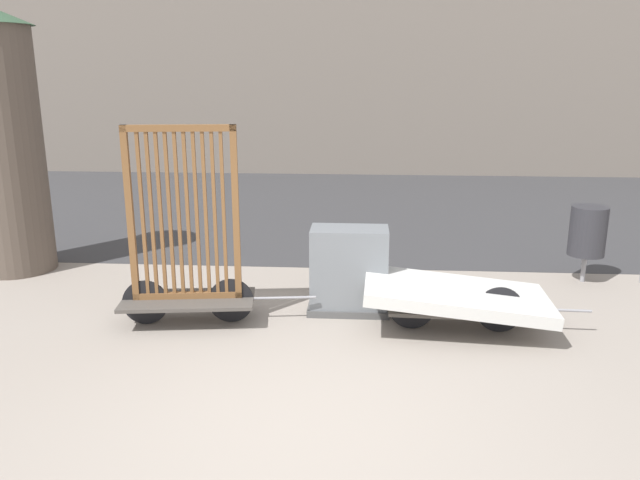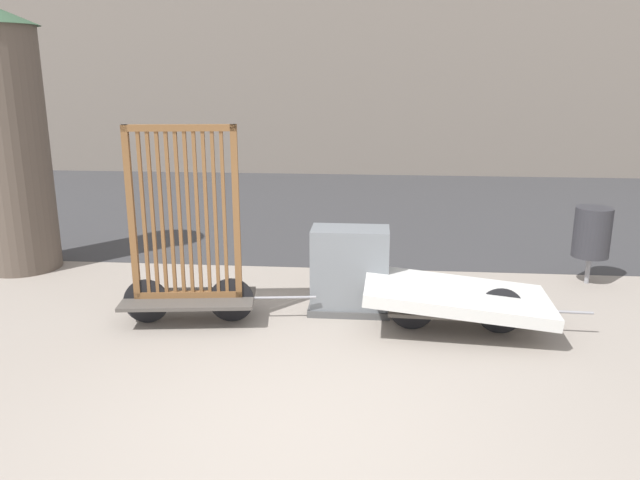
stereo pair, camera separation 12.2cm
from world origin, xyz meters
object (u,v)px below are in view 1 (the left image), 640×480
utility_cabinet (349,273)px  advertising_column (4,142)px  trash_bin (588,231)px  bike_cart_with_mattress (456,297)px  bike_cart_with_bedframe (186,256)px

utility_cabinet → advertising_column: size_ratio=0.28×
utility_cabinet → trash_bin: 3.39m
bike_cart_with_mattress → advertising_column: 6.35m
utility_cabinet → trash_bin: size_ratio=0.98×
advertising_column → trash_bin: bearing=-0.0°
bike_cart_with_bedframe → advertising_column: bearing=141.8°
utility_cabinet → advertising_column: advertising_column is taller
utility_cabinet → advertising_column: 5.10m
bike_cart_with_bedframe → advertising_column: (-2.97, 1.78, 1.03)m
bike_cart_with_bedframe → trash_bin: 5.22m
utility_cabinet → bike_cart_with_mattress: bearing=-22.6°
bike_cart_with_bedframe → utility_cabinet: 1.87m
bike_cart_with_mattress → trash_bin: size_ratio=2.36×
bike_cart_with_bedframe → utility_cabinet: size_ratio=2.19×
bike_cart_with_bedframe → trash_bin: bike_cart_with_bedframe is taller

